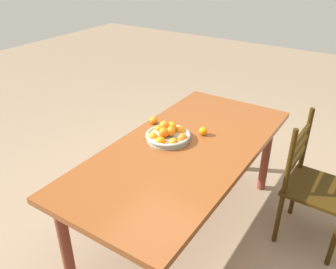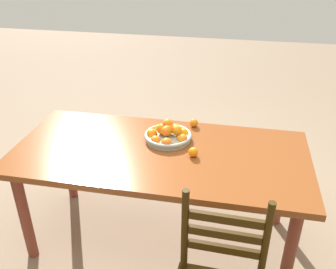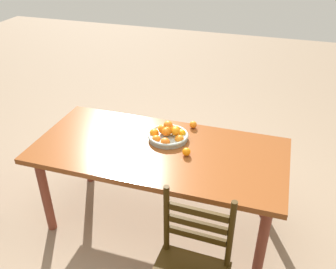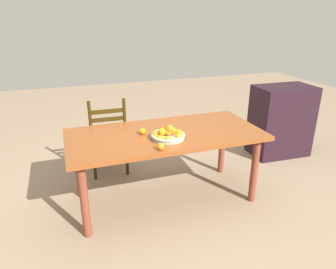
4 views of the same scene
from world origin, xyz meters
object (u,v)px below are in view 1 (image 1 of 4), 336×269
object	(u,v)px
orange_loose_0	(203,131)
orange_loose_1	(154,120)
chair_near_window	(312,185)
fruit_bowl	(168,135)
dining_table	(184,157)

from	to	relation	value
orange_loose_0	orange_loose_1	xyz separation A→B (m)	(0.05, -0.41, -0.00)
orange_loose_1	chair_near_window	bearing A→B (deg)	103.60
chair_near_window	orange_loose_0	distance (m)	0.87
fruit_bowl	orange_loose_0	distance (m)	0.27
dining_table	chair_near_window	bearing A→B (deg)	119.65
dining_table	fruit_bowl	size ratio (longest dim) A/B	5.91
chair_near_window	orange_loose_0	size ratio (longest dim) A/B	15.68
orange_loose_0	dining_table	bearing A→B (deg)	-6.51
orange_loose_1	orange_loose_0	bearing A→B (deg)	97.21
orange_loose_0	chair_near_window	bearing A→B (deg)	106.83
orange_loose_0	orange_loose_1	world-z (taller)	orange_loose_0
dining_table	orange_loose_1	world-z (taller)	orange_loose_1
chair_near_window	fruit_bowl	size ratio (longest dim) A/B	2.98
fruit_bowl	chair_near_window	bearing A→B (deg)	114.42
orange_loose_0	orange_loose_1	bearing A→B (deg)	-82.79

